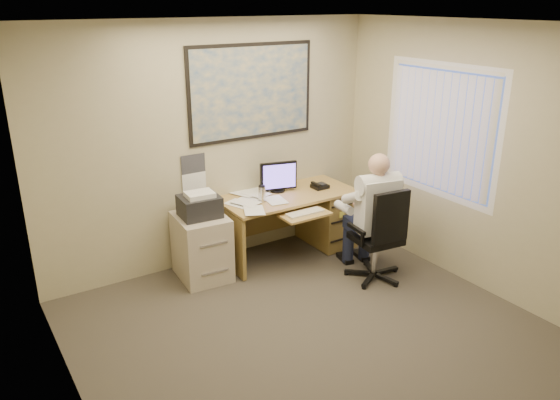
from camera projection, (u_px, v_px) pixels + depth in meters
room_shell at (342, 207)px, 4.25m from camera, size 4.00×4.50×2.70m
desk at (309, 213)px, 6.60m from camera, size 1.60×0.97×1.10m
world_map at (252, 92)px, 6.07m from camera, size 1.56×0.03×1.06m
wall_calendar at (194, 173)px, 5.98m from camera, size 0.28×0.01×0.42m
window_blinds at (440, 131)px, 5.81m from camera, size 0.06×1.40×1.30m
filing_cabinet at (201, 241)px, 5.87m from camera, size 0.55×0.65×0.99m
office_chair at (378, 253)px, 5.86m from camera, size 0.70×0.70×1.06m
person at (375, 217)px, 5.78m from camera, size 0.75×0.95×1.39m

